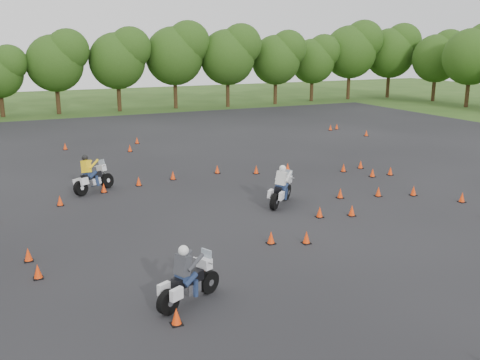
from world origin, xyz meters
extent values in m
plane|color=#2D5119|center=(0.00, 0.00, 0.00)|extent=(140.00, 140.00, 0.00)
plane|color=black|center=(0.00, 6.00, 0.01)|extent=(62.00, 62.00, 0.00)
cone|color=#FC3D0A|center=(-1.28, 9.81, 0.23)|extent=(0.26, 0.26, 0.45)
cone|color=#FC3D0A|center=(-4.12, -2.26, 0.23)|extent=(0.26, 0.26, 0.45)
cone|color=#FC3D0A|center=(-5.43, 20.84, 0.23)|extent=(0.26, 0.26, 0.45)
cone|color=#FC3D0A|center=(-5.94, -4.83, 0.23)|extent=(0.26, 0.26, 0.45)
cone|color=#FC3D0A|center=(8.11, 7.43, 0.23)|extent=(0.26, 0.26, 0.45)
cone|color=#FC3D0A|center=(-9.14, 1.27, 0.23)|extent=(0.26, 0.26, 0.45)
cone|color=#FC3D0A|center=(-0.37, 21.00, 0.23)|extent=(0.26, 0.26, 0.45)
cone|color=#FC3D0A|center=(5.29, 8.90, 0.23)|extent=(0.26, 0.26, 0.45)
cone|color=#FC3D0A|center=(2.34, 1.07, 0.23)|extent=(0.26, 0.26, 0.45)
cone|color=#FC3D0A|center=(3.69, 0.66, 0.23)|extent=(0.26, 0.26, 0.45)
cone|color=#FC3D0A|center=(16.69, 20.39, 0.23)|extent=(0.26, 0.26, 0.45)
cone|color=#FC3D0A|center=(0.23, -1.28, 0.23)|extent=(0.26, 0.26, 0.45)
cone|color=#FC3D0A|center=(16.81, 16.55, 0.23)|extent=(0.26, 0.26, 0.45)
cone|color=#FC3D0A|center=(-0.96, -0.75, 0.23)|extent=(0.26, 0.26, 0.45)
cone|color=#FC3D0A|center=(9.51, 7.69, 0.23)|extent=(0.26, 0.26, 0.45)
cone|color=#FC3D0A|center=(-5.16, 8.78, 0.23)|extent=(0.26, 0.26, 0.45)
cone|color=#FC3D0A|center=(15.87, 20.13, 0.23)|extent=(0.26, 0.26, 0.45)
cone|color=#FC3D0A|center=(6.65, 2.56, 0.23)|extent=(0.26, 0.26, 0.45)
cone|color=#FC3D0A|center=(-1.55, 18.29, 0.23)|extent=(0.26, 0.26, 0.45)
cone|color=#FC3D0A|center=(3.38, 9.11, 0.23)|extent=(0.26, 0.26, 0.45)
cone|color=#FC3D0A|center=(-3.27, 9.33, 0.23)|extent=(0.26, 0.26, 0.45)
cone|color=#FC3D0A|center=(-8.97, -0.31, 0.23)|extent=(0.26, 0.26, 0.45)
cone|color=#FC3D0A|center=(8.83, 5.76, 0.23)|extent=(0.26, 0.26, 0.45)
cone|color=#FC3D0A|center=(8.27, 1.96, 0.23)|extent=(0.26, 0.26, 0.45)
cone|color=#FC3D0A|center=(9.99, 5.67, 0.23)|extent=(0.26, 0.26, 0.45)
cone|color=#FC3D0A|center=(9.52, 0.16, 0.23)|extent=(0.26, 0.26, 0.45)
cone|color=#FC3D0A|center=(4.81, 3.09, 0.23)|extent=(0.26, 0.26, 0.45)
cone|color=#FC3D0A|center=(1.43, 10.11, 0.23)|extent=(0.26, 0.26, 0.45)
cone|color=#FC3D0A|center=(-7.38, 7.43, 0.23)|extent=(0.26, 0.26, 0.45)
camera|label=1|loc=(-9.74, -16.95, 7.17)|focal=40.00mm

